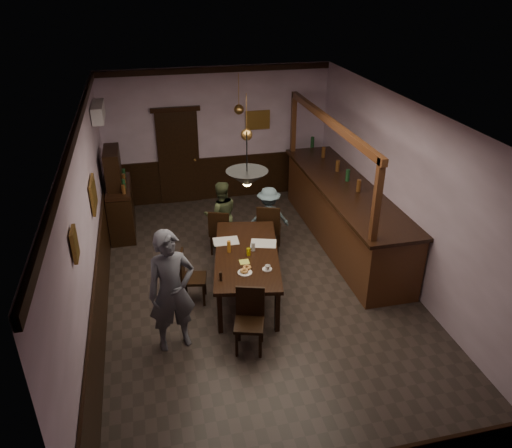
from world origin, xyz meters
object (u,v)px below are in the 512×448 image
object	(u,v)px
person_seated_left	(221,215)
chair_side	(189,275)
pendant_iron	(247,179)
pendant_brass_far	(239,110)
chair_far_left	(220,230)
soda_can	(249,252)
sideboard	(119,200)
pendant_brass_mid	(247,135)
person_seated_right	(269,217)
chair_near	(250,316)
person_standing	(172,291)
bar_counter	(344,212)
coffee_cup	(268,268)
chair_far_right	(269,227)
dining_table	(247,256)

from	to	relation	value
person_seated_left	chair_side	bearing A→B (deg)	63.14
pendant_iron	pendant_brass_far	xyz separation A→B (m)	(0.64, 3.74, -0.06)
chair_far_left	soda_can	xyz separation A→B (m)	(0.23, -1.41, 0.32)
sideboard	pendant_brass_mid	bearing A→B (deg)	-30.76
person_seated_right	soda_can	world-z (taller)	person_seated_right
chair_far_left	chair_near	bearing A→B (deg)	110.99
person_standing	bar_counter	bearing A→B (deg)	22.96
coffee_cup	bar_counter	bearing A→B (deg)	53.66
chair_near	pendant_brass_mid	distance (m)	3.19
person_seated_right	bar_counter	world-z (taller)	bar_counter
pendant_brass_mid	chair_far_left	bearing A→B (deg)	174.07
person_standing	chair_far_right	bearing A→B (deg)	37.93
coffee_cup	pendant_iron	bearing A→B (deg)	-137.80
chair_near	person_seated_right	xyz separation A→B (m)	(0.97, 2.74, 0.10)
dining_table	chair_side	size ratio (longest dim) A/B	2.64
bar_counter	pendant_iron	xyz separation A→B (m)	(-2.33, -2.05, 1.73)
chair_side	soda_can	bearing A→B (deg)	-81.64
chair_far_right	sideboard	world-z (taller)	sideboard
chair_far_right	chair_side	bearing A→B (deg)	56.68
dining_table	chair_near	size ratio (longest dim) A/B	2.52
pendant_brass_mid	soda_can	bearing A→B (deg)	-101.32
bar_counter	pendant_brass_far	xyz separation A→B (m)	(-1.69, 1.69, 1.67)
chair_far_left	person_standing	world-z (taller)	person_standing
chair_side	pendant_iron	distance (m)	2.17
person_seated_right	pendant_brass_mid	xyz separation A→B (m)	(-0.44, -0.15, 1.69)
dining_table	pendant_brass_mid	distance (m)	2.08
pendant_iron	chair_side	bearing A→B (deg)	136.19
person_seated_right	pendant_brass_far	world-z (taller)	pendant_brass_far
chair_far_left	bar_counter	xyz separation A→B (m)	(2.40, -0.07, 0.14)
chair_far_right	pendant_brass_far	size ratio (longest dim) A/B	1.23
person_standing	chair_side	bearing A→B (deg)	61.59
person_standing	sideboard	bearing A→B (deg)	90.83
chair_near	dining_table	bearing A→B (deg)	96.82
chair_far_left	chair_side	bearing A→B (deg)	83.41
chair_far_left	dining_table	bearing A→B (deg)	120.65
chair_near	pendant_brass_far	xyz separation A→B (m)	(0.73, 4.26, 1.79)
chair_far_right	soda_can	distance (m)	1.42
person_seated_left	person_seated_right	xyz separation A→B (m)	(0.88, -0.17, -0.07)
chair_far_left	pendant_iron	xyz separation A→B (m)	(0.07, -2.13, 1.87)
dining_table	person_seated_right	distance (m)	1.62
chair_far_right	pendant_brass_mid	world-z (taller)	pendant_brass_mid
soda_can	bar_counter	size ratio (longest dim) A/B	0.03
person_seated_right	sideboard	world-z (taller)	sideboard
chair_far_left	chair_near	size ratio (longest dim) A/B	0.97
chair_near	pendant_brass_far	distance (m)	4.67
bar_counter	soda_can	bearing A→B (deg)	-148.28
chair_near	person_seated_left	bearing A→B (deg)	105.51
sideboard	chair_far_left	bearing A→B (deg)	-36.22
person_standing	pendant_iron	size ratio (longest dim) A/B	2.44
dining_table	pendant_iron	xyz separation A→B (m)	(-0.15, -0.79, 1.68)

